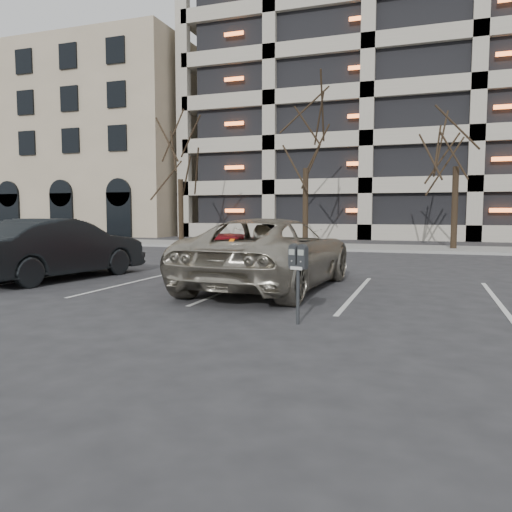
% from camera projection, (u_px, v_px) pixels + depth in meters
% --- Properties ---
extents(ground, '(140.00, 140.00, 0.00)m').
position_uv_depth(ground, '(263.00, 308.00, 9.23)').
color(ground, '#28282B').
rests_on(ground, ground).
extents(sidewalk, '(80.00, 4.00, 0.12)m').
position_uv_depth(sidewalk, '(365.00, 248.00, 24.29)').
color(sidewalk, gray).
rests_on(sidewalk, ground).
extents(stall_lines, '(16.90, 5.20, 0.00)m').
position_uv_depth(stall_lines, '(237.00, 287.00, 11.84)').
color(stall_lines, silver).
rests_on(stall_lines, ground).
extents(office_building, '(26.00, 16.20, 15.00)m').
position_uv_depth(office_building, '(75.00, 150.00, 45.82)').
color(office_building, gray).
rests_on(office_building, ground).
extents(tree_a, '(3.50, 3.50, 7.95)m').
position_uv_depth(tree_a, '(180.00, 139.00, 27.04)').
color(tree_a, black).
rests_on(tree_a, ground).
extents(tree_b, '(3.89, 3.89, 8.85)m').
position_uv_depth(tree_b, '(306.00, 119.00, 24.71)').
color(tree_b, black).
rests_on(tree_b, ground).
extents(tree_c, '(3.77, 3.77, 8.57)m').
position_uv_depth(tree_c, '(458.00, 114.00, 22.47)').
color(tree_c, black).
rests_on(tree_c, ground).
extents(parking_meter, '(0.34, 0.22, 1.25)m').
position_uv_depth(parking_meter, '(298.00, 264.00, 7.83)').
color(parking_meter, black).
rests_on(parking_meter, ground).
extents(suv_silver, '(3.02, 6.01, 1.64)m').
position_uv_depth(suv_silver, '(271.00, 253.00, 11.69)').
color(suv_silver, '#AFA795').
rests_on(suv_silver, ground).
extents(car_red, '(1.99, 4.04, 1.33)m').
position_uv_depth(car_red, '(228.00, 254.00, 13.19)').
color(car_red, maroon).
rests_on(car_red, ground).
extents(car_dark, '(2.50, 5.10, 1.61)m').
position_uv_depth(car_dark, '(59.00, 249.00, 13.25)').
color(car_dark, black).
rests_on(car_dark, ground).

